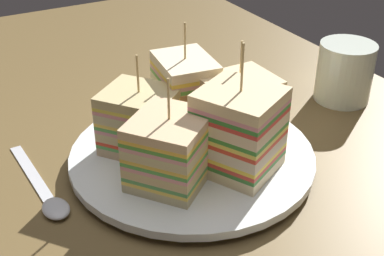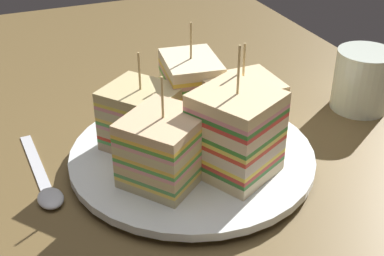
{
  "view_description": "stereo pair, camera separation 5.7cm",
  "coord_description": "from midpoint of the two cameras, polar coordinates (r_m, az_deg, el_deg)",
  "views": [
    {
      "loc": [
        -42.53,
        23.69,
        33.64
      ],
      "look_at": [
        0.0,
        0.0,
        4.67
      ],
      "focal_mm": 49.1,
      "sensor_mm": 36.0,
      "label": 1
    },
    {
      "loc": [
        -45.0,
        18.59,
        33.64
      ],
      "look_at": [
        0.0,
        0.0,
        4.67
      ],
      "focal_mm": 49.1,
      "sensor_mm": 36.0,
      "label": 2
    }
  ],
  "objects": [
    {
      "name": "ground_plane",
      "position": [
        0.6,
        -2.72,
        -4.68
      ],
      "size": [
        124.07,
        71.82,
        1.8
      ],
      "primitive_type": "cube",
      "color": "brown"
    },
    {
      "name": "plate",
      "position": [
        0.59,
        -2.77,
        -3.16
      ],
      "size": [
        27.09,
        27.09,
        1.67
      ],
      "color": "white",
      "rests_on": "ground_plane"
    },
    {
      "name": "sandwich_wedge_0",
      "position": [
        0.61,
        -3.38,
        3.68
      ],
      "size": [
        8.46,
        6.88,
        12.9
      ],
      "rotation": [
        0.0,
        0.0,
        9.29
      ],
      "color": "beige",
      "rests_on": "plate"
    },
    {
      "name": "sandwich_wedge_2",
      "position": [
        0.52,
        -5.51,
        -2.49
      ],
      "size": [
        10.27,
        10.4,
        11.39
      ],
      "rotation": [
        0.0,
        0.0,
        11.66
      ],
      "color": "#D0C18B",
      "rests_on": "plate"
    },
    {
      "name": "spoon",
      "position": [
        0.56,
        -18.16,
        -7.3
      ],
      "size": [
        15.81,
        2.81,
        1.0
      ],
      "rotation": [
        0.0,
        0.0,
        3.2
      ],
      "color": "silver",
      "rests_on": "ground_plane"
    },
    {
      "name": "sandwich_wedge_4",
      "position": [
        0.58,
        2.27,
        1.82
      ],
      "size": [
        6.6,
        7.89,
        12.08
      ],
      "rotation": [
        0.0,
        0.0,
        14.16
      ],
      "color": "#E1C17A",
      "rests_on": "plate"
    },
    {
      "name": "sandwich_wedge_3",
      "position": [
        0.53,
        2.04,
        -0.39
      ],
      "size": [
        10.21,
        10.0,
        13.97
      ],
      "rotation": [
        0.0,
        0.0,
        13.04
      ],
      "color": "beige",
      "rests_on": "plate"
    },
    {
      "name": "chip_pile",
      "position": [
        0.57,
        -4.7,
        -2.39
      ],
      "size": [
        4.94,
        5.27,
        1.35
      ],
      "color": "#E8D575",
      "rests_on": "plate"
    },
    {
      "name": "sandwich_wedge_1",
      "position": [
        0.57,
        -8.39,
        0.68
      ],
      "size": [
        10.15,
        9.96,
        11.19
      ],
      "rotation": [
        0.0,
        0.0,
        10.1
      ],
      "color": "#D5B58A",
      "rests_on": "plate"
    },
    {
      "name": "drinking_glass",
      "position": [
        0.73,
        14.09,
        5.46
      ],
      "size": [
        7.47,
        7.47,
        8.02
      ],
      "color": "silver",
      "rests_on": "ground_plane"
    }
  ]
}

